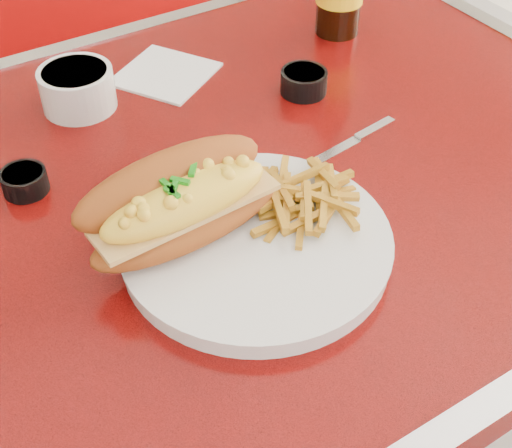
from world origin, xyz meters
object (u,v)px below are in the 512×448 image
booth_bench_far (43,158)px  knife (353,141)px  mac_hoagie (180,201)px  fork (179,220)px  dinner_plate (256,244)px  sauce_cup_right (304,81)px  diner_table (204,279)px  sauce_cup_left (24,180)px  gravy_ramekin (77,88)px

booth_bench_far → knife: booth_bench_far is taller
booth_bench_far → mac_hoagie: size_ratio=5.30×
fork → knife: fork is taller
dinner_plate → sauce_cup_right: (0.22, 0.23, 0.01)m
diner_table → fork: 0.20m
diner_table → sauce_cup_left: sauce_cup_left is taller
dinner_plate → knife: bearing=25.7°
sauce_cup_right → knife: size_ratio=0.38×
diner_table → mac_hoagie: mac_hoagie is taller
fork → sauce_cup_right: (0.28, 0.16, -0.00)m
sauce_cup_left → sauce_cup_right: size_ratio=0.97×
sauce_cup_left → knife: 0.40m
fork → sauce_cup_left: (-0.12, 0.16, -0.01)m
knife → diner_table: bearing=164.2°
sauce_cup_right → knife: bearing=-96.8°
dinner_plate → fork: (-0.06, 0.07, 0.01)m
mac_hoagie → gravy_ramekin: size_ratio=2.13×
sauce_cup_left → sauce_cup_right: sauce_cup_right is taller
diner_table → fork: size_ratio=8.24×
sauce_cup_right → knife: sauce_cup_right is taller
dinner_plate → gravy_ramekin: bearing=98.3°
mac_hoagie → gravy_ramekin: (0.01, 0.31, -0.03)m
diner_table → sauce_cup_left: bearing=149.8°
sauce_cup_left → booth_bench_far: bearing=76.3°
fork → gravy_ramekin: bearing=-21.5°
sauce_cup_left → dinner_plate: bearing=-52.9°
fork → sauce_cup_right: size_ratio=2.19×
booth_bench_far → sauce_cup_right: booth_bench_far is taller
sauce_cup_left → sauce_cup_right: 0.40m
dinner_plate → sauce_cup_left: 0.29m
diner_table → fork: (-0.05, -0.06, 0.18)m
booth_bench_far → knife: (0.21, -0.84, 0.49)m
knife → sauce_cup_left: bearing=153.4°
diner_table → dinner_plate: bearing=-89.4°
fork → sauce_cup_right: 0.32m
mac_hoagie → dinner_plate: bearing=-43.8°
fork → sauce_cup_right: bearing=-80.4°
mac_hoagie → sauce_cup_left: (-0.11, 0.18, -0.05)m
sauce_cup_right → gravy_ramekin: bearing=154.6°
gravy_ramekin → sauce_cup_right: 0.31m
mac_hoagie → fork: bearing=72.6°
gravy_ramekin → sauce_cup_right: bearing=-25.4°
fork → sauce_cup_left: 0.20m
fork → knife: bearing=-103.8°
sauce_cup_right → knife: 0.13m
fork → knife: (0.26, 0.03, -0.02)m
diner_table → gravy_ramekin: size_ratio=11.56×
gravy_ramekin → fork: bearing=-90.6°
diner_table → dinner_plate: 0.22m
dinner_plate → mac_hoagie: mac_hoagie is taller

